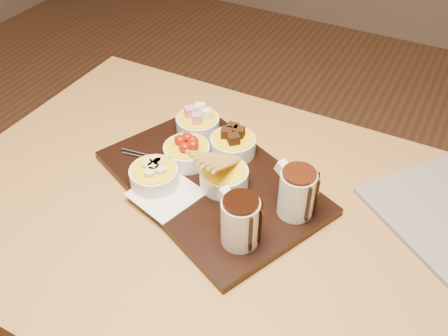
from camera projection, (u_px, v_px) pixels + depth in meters
The scene contains 11 objects.
dining_table at pixel (230, 244), 1.06m from camera, with size 1.20×0.80×0.75m.
serving_board at pixel (211, 182), 1.04m from camera, with size 0.46×0.30×0.02m, color black.
napkin at pixel (166, 194), 1.00m from camera, with size 0.12×0.12×0.00m, color white.
bowl_marshmallows at pixel (198, 125), 1.15m from camera, with size 0.10×0.10×0.04m, color silver.
bowl_cake at pixel (233, 146), 1.09m from camera, with size 0.10×0.10×0.04m, color silver.
bowl_strawberries at pixel (187, 154), 1.07m from camera, with size 0.10×0.10×0.04m, color silver.
bowl_biscotti at pixel (224, 178), 1.01m from camera, with size 0.10×0.10×0.04m, color silver.
bowl_bananas at pixel (154, 177), 1.02m from camera, with size 0.10×0.10×0.04m, color silver.
pitcher_dark_chocolate at pixel (240, 222), 0.88m from camera, with size 0.07×0.07×0.10m, color silver.
pitcher_milk_chocolate at pixel (297, 194), 0.94m from camera, with size 0.07×0.07×0.10m, color silver.
fondue_skewers at pixel (175, 161), 1.08m from camera, with size 0.26×0.03×0.01m, color silver, non-canonical shape.
Camera 1 is at (0.31, -0.62, 1.47)m, focal length 40.00 mm.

